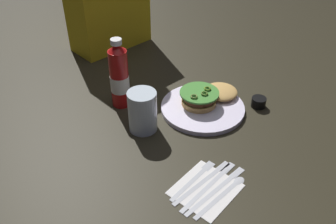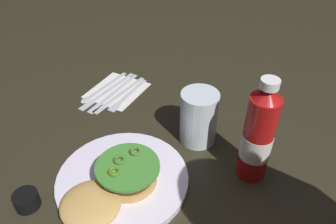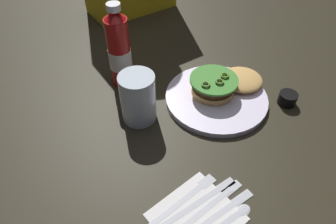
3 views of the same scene
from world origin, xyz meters
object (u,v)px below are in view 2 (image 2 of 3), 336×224
fork_utensil (125,96)px  condiment_cup (27,200)px  dinner_plate (123,179)px  butter_knife (105,92)px  ketchup_bottle (258,137)px  steak_knife (117,96)px  table_knife (111,94)px  burger_sandwich (115,184)px  water_glass (199,117)px  spoon_utensil (98,90)px  napkin (117,90)px

fork_utensil → condiment_cup: bearing=11.4°
dinner_plate → condiment_cup: (0.15, -0.11, 0.01)m
condiment_cup → butter_knife: condiment_cup is taller
ketchup_bottle → steak_knife: size_ratio=1.12×
steak_knife → dinner_plate: bearing=43.6°
condiment_cup → table_knife: condiment_cup is taller
burger_sandwich → butter_knife: 0.37m
butter_knife → burger_sandwich: bearing=46.5°
ketchup_bottle → water_glass: size_ratio=1.82×
steak_knife → fork_utensil: bearing=115.0°
dinner_plate → ketchup_bottle: size_ratio=1.16×
ketchup_bottle → table_knife: (-0.05, -0.44, -0.10)m
fork_utensil → water_glass: bearing=82.8°
water_glass → spoon_utensil: bearing=-92.1°
spoon_utensil → table_knife: same height
napkin → butter_knife: size_ratio=0.69×
dinner_plate → steak_knife: bearing=-136.4°
ketchup_bottle → condiment_cup: bearing=-45.3°
dinner_plate → table_knife: dinner_plate is taller
dinner_plate → steak_knife: 0.31m
water_glass → fork_utensil: 0.26m
napkin → spoon_utensil: spoon_utensil is taller
condiment_cup → table_knife: (-0.37, -0.12, -0.01)m
ketchup_bottle → water_glass: ketchup_bottle is taller
fork_utensil → dinner_plate: bearing=39.1°
steak_knife → ketchup_bottle: bearing=82.9°
napkin → butter_knife: (0.03, -0.02, 0.00)m
water_glass → spoon_utensil: 0.34m
butter_knife → ketchup_bottle: bearing=84.1°
ketchup_bottle → condiment_cup: (0.32, -0.33, -0.09)m
water_glass → butter_knife: size_ratio=0.58×
spoon_utensil → butter_knife: (-0.00, 0.02, 0.00)m
burger_sandwich → table_knife: size_ratio=0.96×
ketchup_bottle → fork_utensil: ketchup_bottle is taller
ketchup_bottle → butter_knife: 0.48m
ketchup_bottle → spoon_utensil: bearing=-95.2°
napkin → spoon_utensil: 0.05m
water_glass → napkin: (-0.05, -0.30, -0.06)m
table_knife → steak_knife: same height
burger_sandwich → spoon_utensil: 0.38m
water_glass → napkin: 0.31m
burger_sandwich → fork_utensil: (-0.27, -0.20, -0.03)m
burger_sandwich → dinner_plate: bearing=-160.7°
dinner_plate → condiment_cup: size_ratio=5.67×
condiment_cup → ketchup_bottle: bearing=134.7°
burger_sandwich → condiment_cup: (0.11, -0.13, -0.02)m
condiment_cup → table_knife: 0.39m
steak_knife → fork_utensil: 0.03m
dinner_plate → butter_knife: bearing=-130.6°
dinner_plate → condiment_cup: condiment_cup is taller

